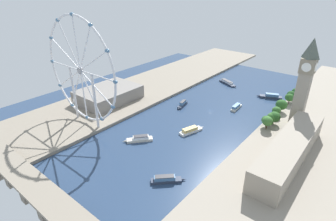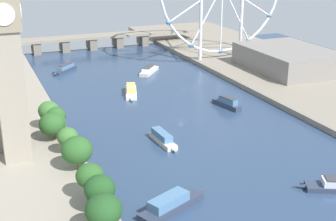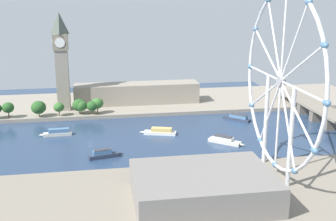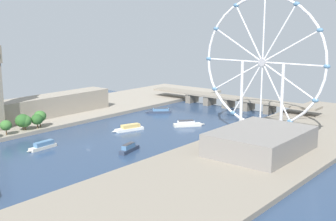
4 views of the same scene
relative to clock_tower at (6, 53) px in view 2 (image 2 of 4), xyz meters
name	(u,v)px [view 2 (image 2 of 4)]	position (x,y,z in m)	size (l,w,h in m)	color
ground_plane	(181,120)	(81.73, 22.01, -46.15)	(373.70, 373.70, 0.00)	navy
clock_tower	(6,53)	(0.00, 0.00, 0.00)	(13.02, 13.02, 82.82)	gray
tree_row_embankment	(70,145)	(18.61, -13.30, -35.19)	(15.49, 104.07, 13.35)	#513823
riverside_hall	(288,59)	(185.97, 77.24, -35.90)	(49.09, 67.56, 14.50)	gray
river_bridge	(91,39)	(81.73, 206.76, -38.17)	(185.70, 17.83, 11.23)	gray
tour_boat_0	(172,204)	(43.74, -55.83, -43.79)	(29.36, 16.53, 5.82)	#2D384C
tour_boat_1	(163,139)	(62.40, -1.68, -43.96)	(6.12, 23.94, 5.12)	beige
tour_boat_2	(131,91)	(72.17, 73.01, -44.05)	(12.99, 27.49, 5.03)	white
tour_boat_3	(226,103)	(113.02, 31.26, -43.79)	(8.42, 22.85, 5.86)	#2D384C
tour_boat_4	(65,69)	(46.24, 140.98, -44.03)	(20.70, 20.60, 5.08)	#2D384C
tour_boat_6	(149,70)	(99.06, 114.61, -44.07)	(20.51, 23.27, 5.15)	beige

